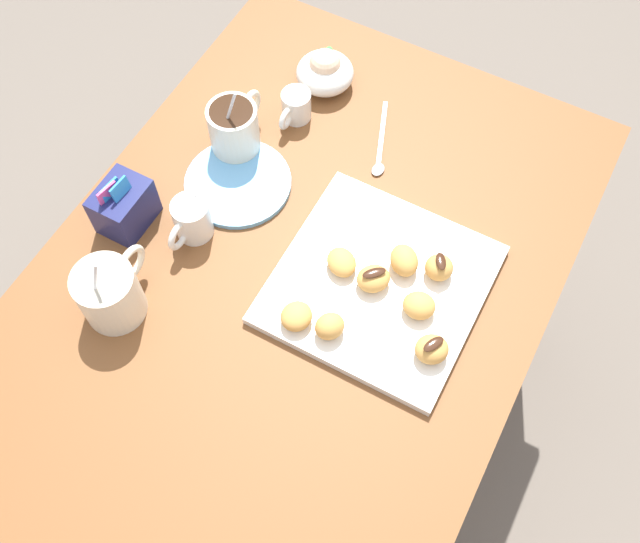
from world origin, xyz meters
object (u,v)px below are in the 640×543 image
Objects in this scene: beignet_4 at (432,349)px; beignet_6 at (404,260)px; sugar_caddy at (124,206)px; dining_table at (295,312)px; beignet_2 at (439,268)px; beignet_7 at (373,279)px; beignet_3 at (296,316)px; coffee_mug_cream_right at (235,128)px; cream_pitcher_white at (192,217)px; beignet_0 at (330,326)px; beignet_5 at (342,262)px; beignet_1 at (419,306)px; chocolate_sauce_pitcher at (296,105)px; saucer_sky_left at (238,183)px; pastry_plate_square at (379,284)px; coffee_mug_cream_left at (110,292)px; ice_cream_bowl at (325,71)px.

beignet_6 reaches higher than beignet_4.
dining_table is at bearing -83.18° from sugar_caddy.
beignet_7 is (-0.06, 0.08, -0.00)m from beignet_2.
beignet_3 is 0.13m from beignet_7.
coffee_mug_cream_right is 0.36m from beignet_7.
cream_pitcher_white is 0.11m from sugar_caddy.
beignet_0 is at bearing 104.54° from beignet_4.
beignet_5 is 0.97× the size of beignet_6.
beignet_5 is at bearing 85.00° from beignet_1.
chocolate_sauce_pitcher is (0.11, -0.06, -0.02)m from coffee_mug_cream_right.
sugar_caddy is at bearing 100.58° from beignet_7.
saucer_sky_left is 3.63× the size of beignet_1.
pastry_plate_square is 0.14m from beignet_4.
dining_table is at bearing 58.03° from beignet_0.
beignet_0 is 0.16m from beignet_6.
beignet_4 is at bearing -95.36° from dining_table.
coffee_mug_cream_left is 0.18m from cream_pitcher_white.
cream_pitcher_white is 0.58× the size of saucer_sky_left.
chocolate_sauce_pitcher is at bearing 54.22° from beignet_1.
beignet_1 reaches higher than beignet_5.
cream_pitcher_white reaches higher than chocolate_sauce_pitcher.
cream_pitcher_white is (0.17, -0.03, -0.01)m from coffee_mug_cream_left.
cream_pitcher_white is 0.38m from ice_cream_bowl.
beignet_2 is 0.80× the size of beignet_6.
beignet_2 is at bearing -62.10° from dining_table.
beignet_3 is at bearing -156.89° from ice_cream_bowl.
beignet_4 is at bearing -88.77° from sugar_caddy.
beignet_2 reaches higher than beignet_1.
beignet_1 is at bearing -138.22° from beignet_6.
saucer_sky_left is (0.11, 0.17, 0.13)m from dining_table.
beignet_2 is 0.14m from beignet_4.
cream_pitcher_white is 0.99× the size of sugar_caddy.
coffee_mug_cream_right reaches higher than beignet_5.
coffee_mug_cream_left is 2.89× the size of beignet_7.
dining_table is at bearing -123.49° from saucer_sky_left.
beignet_4 reaches higher than beignet_3.
chocolate_sauce_pitcher is 1.86× the size of beignet_3.
saucer_sky_left is at bearing 73.93° from beignet_5.
chocolate_sauce_pitcher is 0.43m from beignet_0.
beignet_3 is (-0.18, -0.21, 0.03)m from saucer_sky_left.
pastry_plate_square is 0.31m from cream_pitcher_white.
dining_table is 0.18m from beignet_3.
dining_table is 0.24m from saucer_sky_left.
coffee_mug_cream_right reaches higher than saucer_sky_left.
cream_pitcher_white is 0.12m from saucer_sky_left.
coffee_mug_cream_right is 2.71× the size of beignet_6.
beignet_3 is (-0.12, 0.08, 0.02)m from pastry_plate_square.
ice_cream_bowl is at bearing -19.06° from sugar_caddy.
sugar_caddy is 0.36m from beignet_5.
sugar_caddy is (-0.08, 0.41, 0.03)m from pastry_plate_square.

